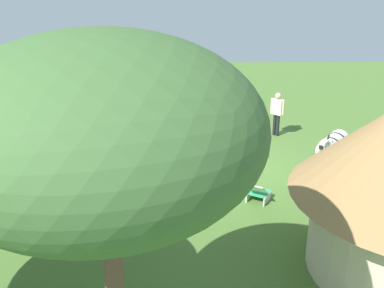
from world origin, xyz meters
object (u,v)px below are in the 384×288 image
patio_dining_table (129,168)px  standing_watcher (277,110)px  acacia_tree_right_background (103,131)px  patio_chair_east_end (94,168)px  acacia_tree_behind_hut (27,94)px  guest_beside_umbrella (174,141)px  striped_lounge_chair (258,193)px  patio_chair_near_hut (153,159)px  zebra_nearest_camera (174,125)px  shade_umbrella (125,96)px  patio_chair_west_end (142,187)px  zebra_by_umbrella (332,146)px

patio_dining_table → standing_watcher: 6.96m
patio_dining_table → acacia_tree_right_background: 8.06m
patio_chair_east_end → acacia_tree_behind_hut: bearing=6.5°
patio_dining_table → guest_beside_umbrella: 1.89m
guest_beside_umbrella → acacia_tree_right_background: 9.09m
guest_beside_umbrella → striped_lounge_chair: 3.37m
standing_watcher → guest_beside_umbrella: bearing=82.8°
acacia_tree_right_background → patio_chair_near_hut: bearing=-89.8°
zebra_nearest_camera → shade_umbrella: bearing=16.8°
patio_dining_table → patio_chair_west_end: size_ratio=1.50×
guest_beside_umbrella → patio_dining_table: bearing=-110.4°
patio_chair_west_end → zebra_by_umbrella: zebra_by_umbrella is taller
patio_chair_east_end → acacia_tree_behind_hut: (0.55, 3.27, 3.20)m
patio_chair_near_hut → striped_lounge_chair: (-3.09, 1.88, -0.26)m
zebra_by_umbrella → guest_beside_umbrella: bearing=31.3°
patio_dining_table → zebra_by_umbrella: bearing=-171.7°
patio_chair_west_end → acacia_tree_right_background: acacia_tree_right_background is taller
patio_chair_east_end → zebra_by_umbrella: (-7.49, -0.61, 0.41)m
patio_chair_near_hut → acacia_tree_behind_hut: size_ratio=0.19×
zebra_nearest_camera → patio_chair_west_end: bearing=28.3°
patio_dining_table → striped_lounge_chair: size_ratio=1.43×
shade_umbrella → patio_dining_table: (-0.00, -0.00, -2.21)m
acacia_tree_right_background → guest_beside_umbrella: bearing=-94.4°
guest_beside_umbrella → striped_lounge_chair: size_ratio=1.76×
patio_dining_table → patio_chair_east_end: size_ratio=1.50×
patio_chair_east_end → striped_lounge_chair: 5.02m
patio_chair_near_hut → guest_beside_umbrella: (-0.68, -0.34, 0.48)m
striped_lounge_chair → acacia_tree_right_background: bearing=-87.8°
zebra_nearest_camera → zebra_by_umbrella: zebra_by_umbrella is taller
zebra_by_umbrella → acacia_tree_right_background: acacia_tree_right_background is taller
patio_chair_east_end → standing_watcher: 7.67m
patio_chair_east_end → acacia_tree_behind_hut: 4.61m
patio_chair_near_hut → acacia_tree_right_background: size_ratio=0.16×
patio_chair_east_end → patio_chair_west_end: same height
patio_dining_table → zebra_by_umbrella: size_ratio=0.76×
striped_lounge_chair → acacia_tree_behind_hut: 6.73m
patio_dining_table → patio_chair_near_hut: size_ratio=1.50×
patio_dining_table → acacia_tree_behind_hut: acacia_tree_behind_hut is taller
zebra_by_umbrella → patio_chair_east_end: bearing=40.1°
patio_chair_east_end → acacia_tree_right_background: 8.56m
zebra_by_umbrella → acacia_tree_behind_hut: 9.35m
patio_chair_west_end → acacia_tree_right_background: 7.18m
acacia_tree_right_background → zebra_nearest_camera: bearing=-93.5°
standing_watcher → zebra_by_umbrella: (-1.07, 3.55, -0.11)m
patio_chair_near_hut → zebra_by_umbrella: (-5.72, 0.02, 0.41)m
guest_beside_umbrella → standing_watcher: standing_watcher is taller
guest_beside_umbrella → shade_umbrella: bearing=-110.4°
patio_chair_west_end → striped_lounge_chair: 3.29m
shade_umbrella → acacia_tree_right_background: (-0.68, 7.13, 1.48)m
striped_lounge_chair → acacia_tree_right_background: size_ratio=0.17×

